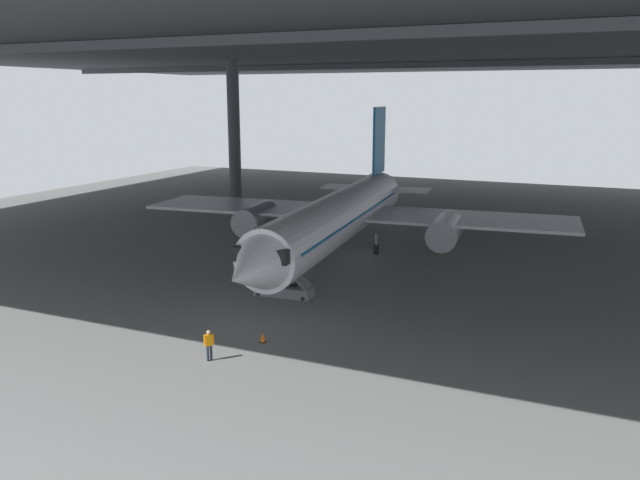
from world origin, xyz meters
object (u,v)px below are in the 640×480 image
at_px(crew_worker_by_stairs, 290,271).
at_px(boarding_stairs, 283,285).
at_px(traffic_cone_orange, 263,337).
at_px(crew_worker_near_nose, 209,343).
at_px(airplane_main, 339,216).

bearing_deg(crew_worker_by_stairs, boarding_stairs, -71.90).
relative_size(boarding_stairs, traffic_cone_orange, 8.12).
height_order(boarding_stairs, crew_worker_by_stairs, boarding_stairs).
distance_m(crew_worker_by_stairs, traffic_cone_orange, 11.93).
height_order(crew_worker_near_nose, crew_worker_by_stairs, crew_worker_near_nose).
xyz_separation_m(airplane_main, crew_worker_by_stairs, (-0.65, -8.10, -2.76)).
relative_size(boarding_stairs, crew_worker_by_stairs, 3.14).
xyz_separation_m(airplane_main, boarding_stairs, (0.35, -11.17, -2.89)).
height_order(airplane_main, crew_worker_near_nose, airplane_main).
relative_size(airplane_main, crew_worker_by_stairs, 26.08).
relative_size(crew_worker_near_nose, crew_worker_by_stairs, 1.09).
distance_m(airplane_main, crew_worker_by_stairs, 8.59).
relative_size(crew_worker_by_stairs, traffic_cone_orange, 2.58).
xyz_separation_m(crew_worker_near_nose, crew_worker_by_stairs, (-2.58, 14.64, -0.09)).
relative_size(boarding_stairs, crew_worker_near_nose, 2.88).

